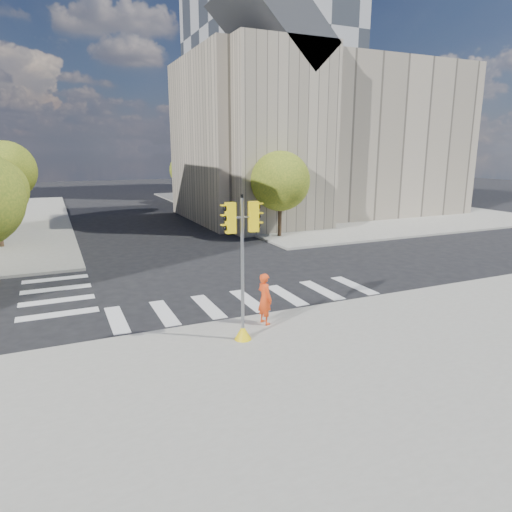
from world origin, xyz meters
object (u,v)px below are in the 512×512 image
at_px(lamp_far, 207,165).
at_px(traffic_signal, 243,280).
at_px(photographer, 265,299).
at_px(lamp_near, 263,171).

relative_size(lamp_far, traffic_signal, 1.70).
distance_m(traffic_signal, photographer, 1.93).
distance_m(lamp_far, photographer, 34.26).
height_order(lamp_near, lamp_far, same).
distance_m(lamp_far, traffic_signal, 35.45).
bearing_deg(lamp_far, traffic_signal, -106.41).
bearing_deg(lamp_near, traffic_signal, -116.63).
xyz_separation_m(traffic_signal, photographer, (1.25, 0.98, -1.10)).
height_order(traffic_signal, photographer, traffic_signal).
bearing_deg(photographer, lamp_near, -35.92).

